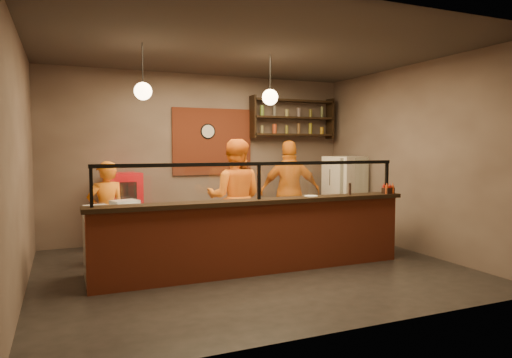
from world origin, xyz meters
name	(u,v)px	position (x,y,z in m)	size (l,w,h in m)	color
floor	(251,268)	(0.00, 0.00, 0.00)	(6.00, 6.00, 0.00)	black
ceiling	(251,49)	(0.00, 0.00, 3.20)	(6.00, 6.00, 0.00)	#39322C
wall_back	(202,157)	(0.00, 2.50, 1.60)	(6.00, 6.00, 0.00)	#766256
wall_left	(20,163)	(-3.00, 0.00, 1.60)	(5.00, 5.00, 0.00)	#766256
wall_right	(412,158)	(3.00, 0.00, 1.60)	(5.00, 5.00, 0.00)	#766256
wall_front	(350,167)	(0.00, -2.50, 1.60)	(6.00, 6.00, 0.00)	#766256
brick_patch	(213,142)	(0.20, 2.47, 1.90)	(1.60, 0.04, 1.30)	#9A3B21
service_counter	(259,239)	(0.00, -0.30, 0.50)	(4.60, 0.25, 1.00)	#9A3B21
counter_ledge	(259,201)	(0.00, -0.30, 1.03)	(4.70, 0.37, 0.06)	black
worktop_cabinet	(246,237)	(0.00, 0.20, 0.42)	(4.60, 0.75, 0.85)	gray
worktop	(246,208)	(0.00, 0.20, 0.88)	(4.60, 0.75, 0.05)	white
sneeze_guard	(259,177)	(0.00, -0.30, 1.37)	(4.50, 0.05, 0.52)	white
wall_shelving	(293,118)	(1.90, 2.32, 2.40)	(1.84, 0.28, 0.85)	black
wall_clock	(208,131)	(0.10, 2.46, 2.10)	(0.30, 0.30, 0.04)	black
pendant_left	(143,91)	(-1.50, 0.20, 2.55)	(0.24, 0.24, 0.77)	black
pendant_right	(270,97)	(0.40, 0.20, 2.55)	(0.24, 0.24, 0.77)	black
cook_left	(106,213)	(-1.94, 1.07, 0.79)	(0.58, 0.38, 1.58)	orange
cook_mid	(235,198)	(0.06, 0.84, 0.96)	(0.94, 0.73, 1.92)	orange
cook_right	(290,192)	(1.36, 1.38, 0.96)	(1.12, 0.47, 1.92)	orange
fridge	(345,197)	(2.60, 1.43, 0.81)	(0.67, 0.63, 1.61)	beige
red_cooler	(123,210)	(-1.56, 2.15, 0.67)	(0.58, 0.53, 1.34)	red
pizza_dough	(276,204)	(0.50, 0.19, 0.91)	(0.44, 0.44, 0.01)	beige
prep_tub_a	(127,209)	(-1.75, 0.08, 0.97)	(0.28, 0.22, 0.14)	silver
prep_tub_b	(125,206)	(-1.76, 0.24, 0.98)	(0.34, 0.27, 0.17)	silver
prep_tub_c	(96,211)	(-2.15, 0.04, 0.97)	(0.29, 0.23, 0.14)	silver
rolling_pin	(174,207)	(-1.07, 0.31, 0.93)	(0.06, 0.06, 0.37)	yellow
condiment_caddy	(388,191)	(2.20, -0.37, 1.11)	(0.16, 0.13, 0.09)	black
pepper_mill	(350,189)	(1.55, -0.27, 1.15)	(0.04, 0.04, 0.18)	black
small_plate	(311,196)	(0.85, -0.27, 1.07)	(0.20, 0.20, 0.01)	white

